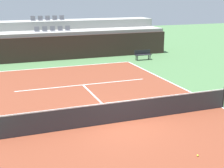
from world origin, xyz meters
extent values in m
plane|color=#477042|center=(0.00, 0.00, 0.00)|extent=(80.00, 80.00, 0.00)
cube|color=brown|center=(0.00, 0.00, 0.01)|extent=(11.00, 24.00, 0.01)
cube|color=white|center=(0.00, 11.95, 0.01)|extent=(11.00, 0.10, 0.00)
cube|color=white|center=(5.45, 0.00, 0.01)|extent=(0.10, 24.00, 0.00)
cube|color=white|center=(0.00, 6.40, 0.01)|extent=(8.26, 0.10, 0.00)
cube|color=white|center=(0.00, 3.20, 0.01)|extent=(0.10, 6.40, 0.00)
cube|color=#33231E|center=(0.00, 14.81, 1.03)|extent=(20.72, 0.30, 2.06)
cube|color=#9E9E99|center=(0.00, 16.16, 1.17)|extent=(20.72, 2.40, 2.34)
cube|color=#9E9E99|center=(0.00, 18.56, 1.55)|extent=(20.72, 2.40, 3.10)
cube|color=slate|center=(-1.36, 16.16, 2.36)|extent=(0.44, 0.44, 0.04)
cube|color=slate|center=(-1.36, 16.36, 2.58)|extent=(0.44, 0.04, 0.40)
cube|color=slate|center=(-0.68, 16.16, 2.36)|extent=(0.44, 0.44, 0.04)
cube|color=slate|center=(-0.68, 16.36, 2.58)|extent=(0.44, 0.04, 0.40)
cube|color=slate|center=(0.00, 16.16, 2.36)|extent=(0.44, 0.44, 0.04)
cube|color=slate|center=(0.00, 16.36, 2.58)|extent=(0.44, 0.04, 0.40)
cube|color=slate|center=(0.68, 16.16, 2.36)|extent=(0.44, 0.44, 0.04)
cube|color=slate|center=(0.68, 16.36, 2.58)|extent=(0.44, 0.04, 0.40)
cube|color=slate|center=(1.36, 16.16, 2.36)|extent=(0.44, 0.44, 0.04)
cube|color=slate|center=(1.36, 16.36, 2.58)|extent=(0.44, 0.04, 0.40)
cube|color=slate|center=(-1.36, 18.56, 3.12)|extent=(0.44, 0.44, 0.04)
cube|color=slate|center=(-1.36, 18.76, 3.34)|extent=(0.44, 0.04, 0.40)
cube|color=slate|center=(-0.68, 18.56, 3.12)|extent=(0.44, 0.44, 0.04)
cube|color=slate|center=(-0.68, 18.76, 3.34)|extent=(0.44, 0.04, 0.40)
cube|color=slate|center=(0.00, 18.56, 3.12)|extent=(0.44, 0.44, 0.04)
cube|color=slate|center=(0.00, 18.76, 3.34)|extent=(0.44, 0.04, 0.40)
cube|color=slate|center=(0.68, 18.56, 3.12)|extent=(0.44, 0.44, 0.04)
cube|color=slate|center=(0.68, 18.76, 3.34)|extent=(0.44, 0.04, 0.40)
cube|color=slate|center=(1.36, 18.56, 3.12)|extent=(0.44, 0.44, 0.04)
cube|color=slate|center=(1.36, 18.76, 3.34)|extent=(0.44, 0.04, 0.40)
cylinder|color=black|center=(5.50, 0.00, 0.55)|extent=(0.08, 0.08, 1.07)
cube|color=#333338|center=(0.00, 0.00, 0.47)|extent=(10.90, 0.02, 0.92)
cube|color=white|center=(0.00, 0.00, 0.96)|extent=(10.90, 0.04, 0.05)
cube|color=#232328|center=(6.99, 12.27, 0.45)|extent=(1.50, 0.40, 0.05)
cube|color=#232328|center=(6.99, 12.45, 0.67)|extent=(1.50, 0.04, 0.36)
cube|color=#2D2D33|center=(6.39, 12.13, 0.21)|extent=(0.06, 0.06, 0.42)
cube|color=#2D2D33|center=(7.59, 12.13, 0.21)|extent=(0.06, 0.06, 0.42)
cube|color=#2D2D33|center=(6.39, 12.41, 0.21)|extent=(0.06, 0.06, 0.42)
cube|color=#2D2D33|center=(7.59, 12.41, 0.21)|extent=(0.06, 0.06, 0.42)
sphere|color=#CCE033|center=(1.35, -3.83, 0.04)|extent=(0.07, 0.07, 0.07)
camera|label=1|loc=(-4.94, -12.16, 5.45)|focal=50.99mm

